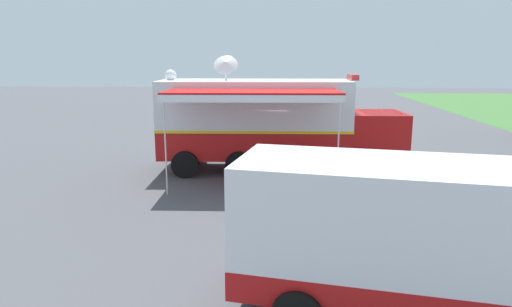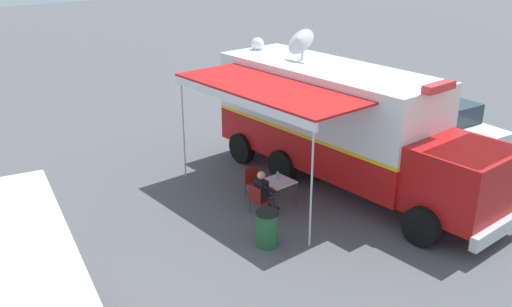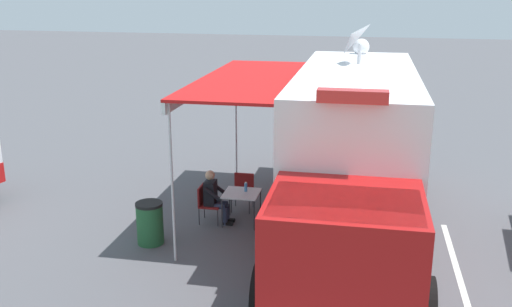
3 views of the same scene
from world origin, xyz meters
TOP-DOWN VIEW (x-y plane):
  - ground_plane at (0.00, 0.00)m, footprint 100.00×100.00m
  - lot_stripe at (-2.17, 2.20)m, footprint 0.26×4.80m
  - command_truck at (0.01, 0.75)m, footprint 5.07×9.56m
  - folding_table at (2.45, 0.67)m, footprint 0.82×0.82m
  - water_bottle at (2.37, 0.56)m, footprint 0.07×0.07m
  - folding_chair_at_table at (3.25, 0.80)m, footprint 0.49×0.49m
  - folding_chair_beside_table at (2.62, -0.18)m, footprint 0.49×0.49m
  - seated_responder at (3.06, 0.79)m, footprint 0.67×0.56m
  - trash_bin at (4.07, 2.16)m, footprint 0.57×0.57m
  - support_truck at (10.27, 3.44)m, footprint 3.33×7.07m
  - car_behind_truck at (-4.84, 0.97)m, footprint 2.33×4.36m

SIDE VIEW (x-z plane):
  - ground_plane at x=0.00m, z-range 0.00..0.00m
  - lot_stripe at x=-2.17m, z-range 0.00..0.01m
  - trash_bin at x=4.07m, z-range 0.00..0.91m
  - folding_chair_at_table at x=3.25m, z-range 0.08..0.95m
  - folding_chair_beside_table at x=2.62m, z-range 0.08..0.95m
  - seated_responder at x=3.06m, z-range 0.03..1.28m
  - folding_table at x=2.45m, z-range 0.31..1.04m
  - water_bottle at x=2.37m, z-range 0.72..0.95m
  - car_behind_truck at x=-4.84m, z-range 0.00..1.76m
  - support_truck at x=10.27m, z-range 0.04..2.74m
  - command_truck at x=0.01m, z-range -0.32..4.21m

